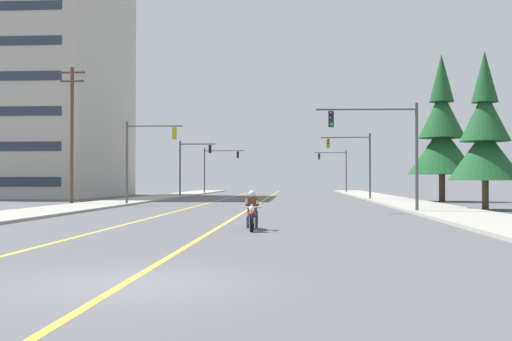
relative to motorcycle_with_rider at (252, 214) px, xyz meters
The scene contains 16 objects.
ground_plane 11.93m from the motorcycle_with_rider, 96.16° to the right, with size 400.00×400.00×0.00m, color #515156.
lane_stripe_center 33.19m from the motorcycle_with_rider, 92.41° to the left, with size 0.16×100.00×0.01m, color yellow.
lane_stripe_left 33.60m from the motorcycle_with_rider, 99.31° to the left, with size 0.16×100.00×0.01m, color yellow.
sidewalk_kerb_right 29.92m from the motorcycle_with_rider, 70.26° to the left, with size 4.40×110.00×0.14m, color #9E998E.
sidewalk_kerb_left 30.88m from the motorcycle_with_rider, 114.22° to the left, with size 4.40×110.00×0.14m, color #9E998E.
motorcycle_with_rider is the anchor object (origin of this frame).
traffic_signal_near_right 14.84m from the motorcycle_with_rider, 62.20° to the left, with size 5.76×0.48×6.20m.
traffic_signal_near_left 24.78m from the motorcycle_with_rider, 113.42° to the left, with size 4.27×0.43×6.20m.
traffic_signal_mid_right 36.50m from the motorcycle_with_rider, 78.70° to the left, with size 4.63×0.45×6.20m.
traffic_signal_mid_left 46.69m from the motorcycle_with_rider, 102.65° to the left, with size 4.03×0.37×6.20m.
traffic_signal_far_right 68.47m from the motorcycle_with_rider, 83.74° to the left, with size 4.71×0.48×6.20m.
traffic_signal_far_left 61.88m from the motorcycle_with_rider, 98.71° to the left, with size 5.47×0.37×6.20m.
utility_pole_left_near 27.50m from the motorcycle_with_rider, 123.93° to the left, with size 1.99×0.26×10.28m.
conifer_tree_right_verge_near 21.18m from the motorcycle_with_rider, 50.78° to the left, with size 4.46×4.46×9.81m.
conifer_tree_right_verge_far 34.72m from the motorcycle_with_rider, 65.85° to the left, with size 5.77×5.77×12.69m.
apartment_building_far_left_block 55.59m from the motorcycle_with_rider, 122.90° to the left, with size 20.75×21.23×27.43m.
Camera 1 is at (2.92, -10.89, 1.83)m, focal length 43.59 mm.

